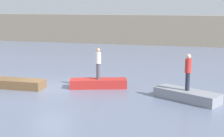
{
  "coord_description": "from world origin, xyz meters",
  "views": [
    {
      "loc": [
        8.49,
        -17.6,
        4.78
      ],
      "look_at": [
        3.14,
        1.93,
        0.96
      ],
      "focal_mm": 54.78,
      "sensor_mm": 36.0,
      "label": 1
    }
  ],
  "objects": [
    {
      "name": "rowboat_red",
      "position": [
        2.62,
        0.82,
        0.26
      ],
      "size": [
        3.4,
        1.88,
        0.51
      ],
      "primitive_type": "cube",
      "rotation": [
        0.0,
        0.0,
        0.31
      ],
      "color": "red",
      "rests_on": "ground_plane"
    },
    {
      "name": "rowboat_brown",
      "position": [
        -1.78,
        -0.47,
        0.25
      ],
      "size": [
        2.95,
        1.16,
        0.51
      ],
      "primitive_type": "cube",
      "rotation": [
        0.0,
        0.0,
        0.02
      ],
      "color": "brown",
      "rests_on": "ground_plane"
    },
    {
      "name": "ground_plane",
      "position": [
        0.0,
        0.0,
        0.0
      ],
      "size": [
        120.0,
        120.0,
        0.0
      ],
      "primitive_type": "plane",
      "color": "slate"
    },
    {
      "name": "person_red_shirt",
      "position": [
        7.74,
        -0.55,
        1.56
      ],
      "size": [
        0.32,
        0.32,
        1.84
      ],
      "color": "#232838",
      "rests_on": "rowboat_grey"
    },
    {
      "name": "person_white_shirt",
      "position": [
        2.62,
        0.82,
        1.52
      ],
      "size": [
        0.32,
        0.32,
        1.81
      ],
      "color": "#4C4C56",
      "rests_on": "rowboat_red"
    },
    {
      "name": "rowboat_grey",
      "position": [
        7.74,
        -0.55,
        0.26
      ],
      "size": [
        3.48,
        2.57,
        0.52
      ],
      "primitive_type": "cube",
      "rotation": [
        0.0,
        0.0,
        -0.49
      ],
      "color": "gray",
      "rests_on": "ground_plane"
    },
    {
      "name": "embankment_wall",
      "position": [
        0.0,
        22.85,
        1.76
      ],
      "size": [
        80.0,
        1.2,
        3.52
      ],
      "primitive_type": "cube",
      "color": "gray",
      "rests_on": "ground_plane"
    }
  ]
}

